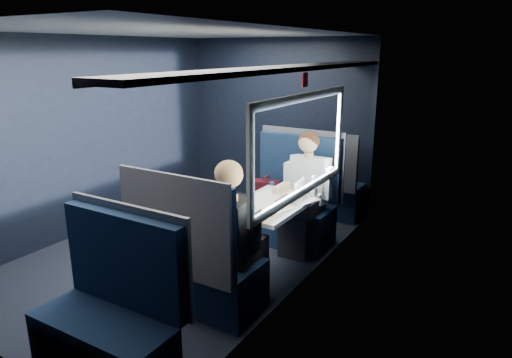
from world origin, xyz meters
The scene contains 13 objects.
ground centered at (0.00, 0.00, -0.01)m, with size 2.80×4.20×0.01m, color black.
room_shell centered at (0.02, 0.00, 1.48)m, with size 3.00×4.40×2.40m.
table centered at (1.03, 0.00, 0.66)m, with size 0.62×1.00×0.74m.
seat_bay_near centered at (0.84, 0.87, 0.42)m, with size 1.04×0.62×1.26m.
seat_bay_far centered at (0.85, -0.87, 0.41)m, with size 1.04×0.62×1.26m.
seat_row_front centered at (0.85, 1.80, 0.41)m, with size 1.04×0.51×1.16m.
seat_row_back centered at (0.85, -1.80, 0.41)m, with size 1.04×0.51×1.16m.
man centered at (1.10, 0.70, 0.72)m, with size 0.53×0.56×1.32m.
woman centered at (1.10, -0.71, 0.73)m, with size 0.53×0.56×1.32m.
papers centered at (1.05, 0.01, 0.74)m, with size 0.58×0.83×0.01m, color white.
laptop centered at (1.23, 0.16, 0.80)m, with size 0.25×0.31×0.22m.
bottle_small centered at (1.33, 0.37, 0.83)m, with size 0.06×0.06×0.21m.
cup centered at (1.33, 0.40, 0.79)m, with size 0.07×0.07×0.09m, color white.
Camera 1 is at (3.02, -3.58, 2.13)m, focal length 32.00 mm.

